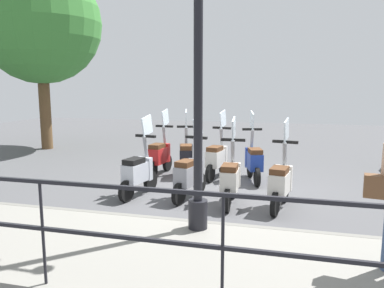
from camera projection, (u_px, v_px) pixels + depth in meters
The scene contains 13 objects.
ground_plane at pixel (213, 190), 7.57m from camera, with size 28.00×28.00×0.00m, color #4C4C4F.
promenade_walkway at pixel (164, 255), 4.54m from camera, with size 2.20×20.00×0.15m.
fence_railing at pixel (126, 219), 3.40m from camera, with size 0.04×16.03×1.07m.
lamp_post_near at pixel (198, 99), 4.91m from camera, with size 0.26×0.90×4.03m.
tree_large at pixel (40, 23), 11.87m from camera, with size 3.86×3.86×5.99m.
scooter_near_0 at pixel (281, 182), 6.36m from camera, with size 1.22×0.48×1.54m.
scooter_near_1 at pixel (231, 178), 6.58m from camera, with size 1.23×0.44×1.54m.
scooter_near_2 at pixel (190, 174), 6.92m from camera, with size 1.22×0.51×1.54m.
scooter_near_3 at pixel (138, 172), 7.10m from camera, with size 1.22×0.49×1.54m.
scooter_far_0 at pixel (254, 160), 8.17m from camera, with size 1.21×0.53×1.54m.
scooter_far_1 at pixel (217, 158), 8.46m from camera, with size 1.22×0.48×1.54m.
scooter_far_2 at pixel (186, 156), 8.69m from camera, with size 1.21×0.52×1.54m.
scooter_far_3 at pixel (160, 155), 8.81m from camera, with size 1.23×0.44×1.54m.
Camera 1 is at (-7.21, -1.38, 2.12)m, focal length 35.00 mm.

